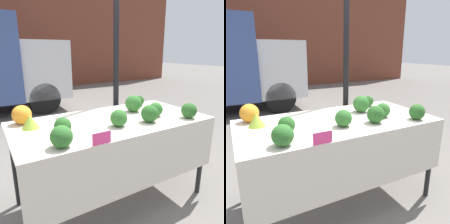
# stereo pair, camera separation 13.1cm
# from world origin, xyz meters

# --- Properties ---
(ground_plane) EXTENTS (40.00, 40.00, 0.00)m
(ground_plane) POSITION_xyz_m (0.00, 0.00, 0.00)
(ground_plane) COLOR slate
(building_facade) EXTENTS (16.00, 0.60, 6.80)m
(building_facade) POSITION_xyz_m (0.00, 7.99, 3.40)
(building_facade) COLOR brown
(building_facade) RESTS_ON ground_plane
(tent_pole) EXTENTS (0.07, 0.07, 2.75)m
(tent_pole) POSITION_xyz_m (0.43, 0.62, 1.38)
(tent_pole) COLOR black
(tent_pole) RESTS_ON ground_plane
(market_table) EXTENTS (1.88, 0.93, 0.89)m
(market_table) POSITION_xyz_m (0.00, -0.07, 0.78)
(market_table) COLOR beige
(market_table) RESTS_ON ground_plane
(orange_cauliflower) EXTENTS (0.18, 0.18, 0.18)m
(orange_cauliflower) POSITION_xyz_m (-0.77, 0.32, 0.98)
(orange_cauliflower) COLOR orange
(orange_cauliflower) RESTS_ON market_table
(romanesco_head) EXTENTS (0.15, 0.15, 0.12)m
(romanesco_head) POSITION_xyz_m (-0.73, 0.16, 0.95)
(romanesco_head) COLOR #93B238
(romanesco_head) RESTS_ON market_table
(broccoli_head_0) EXTENTS (0.15, 0.15, 0.15)m
(broccoli_head_0) POSITION_xyz_m (0.45, -0.12, 0.96)
(broccoli_head_0) COLOR #2D6628
(broccoli_head_0) RESTS_ON market_table
(broccoli_head_1) EXTENTS (0.14, 0.14, 0.14)m
(broccoli_head_1) POSITION_xyz_m (-0.53, -0.12, 0.96)
(broccoli_head_1) COLOR #285B23
(broccoli_head_1) RESTS_ON market_table
(broccoli_head_2) EXTENTS (0.12, 0.12, 0.12)m
(broccoli_head_2) POSITION_xyz_m (0.58, 0.32, 0.95)
(broccoli_head_2) COLOR #23511E
(broccoli_head_2) RESTS_ON market_table
(broccoli_head_3) EXTENTS (0.15, 0.15, 0.15)m
(broccoli_head_3) POSITION_xyz_m (-0.04, -0.19, 0.97)
(broccoli_head_3) COLOR #2D6628
(broccoli_head_3) RESTS_ON market_table
(broccoli_head_4) EXTENTS (0.16, 0.16, 0.16)m
(broccoli_head_4) POSITION_xyz_m (-0.62, -0.35, 0.97)
(broccoli_head_4) COLOR #2D6628
(broccoli_head_4) RESTS_ON market_table
(broccoli_head_5) EXTENTS (0.17, 0.17, 0.17)m
(broccoli_head_5) POSITION_xyz_m (0.27, -0.24, 0.97)
(broccoli_head_5) COLOR #285B23
(broccoli_head_5) RESTS_ON market_table
(broccoli_head_6) EXTENTS (0.18, 0.18, 0.18)m
(broccoli_head_6) POSITION_xyz_m (0.36, 0.14, 0.98)
(broccoli_head_6) COLOR #2D6628
(broccoli_head_6) RESTS_ON market_table
(broccoli_head_7) EXTENTS (0.15, 0.15, 0.15)m
(broccoli_head_7) POSITION_xyz_m (0.69, -0.34, 0.97)
(broccoli_head_7) COLOR #285B23
(broccoli_head_7) RESTS_ON market_table
(price_sign) EXTENTS (0.15, 0.01, 0.09)m
(price_sign) POSITION_xyz_m (-0.36, -0.45, 0.94)
(price_sign) COLOR #E53D84
(price_sign) RESTS_ON market_table
(produce_crate) EXTENTS (0.39, 0.35, 0.31)m
(produce_crate) POSITION_xyz_m (1.27, 0.23, 0.16)
(produce_crate) COLOR #9E7042
(produce_crate) RESTS_ON ground_plane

